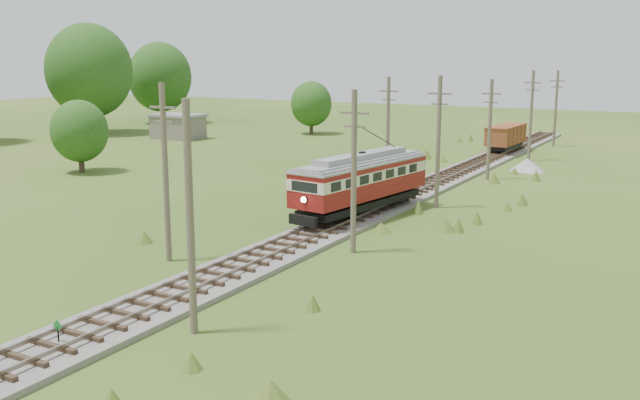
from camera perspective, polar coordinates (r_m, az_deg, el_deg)
The scene contains 19 objects.
ground at distance 26.66m, azimuth -22.33°, elevation -12.11°, with size 260.00×260.00×0.00m, color #2C5118.
railbed_main at distance 53.58m, azimuth 7.17°, elevation 0.52°, with size 3.60×96.00×0.57m.
switch_marker at distance 27.44m, azimuth -20.23°, elevation -9.85°, with size 0.45×0.06×1.08m.
streetcar at distance 45.76m, azimuth 3.36°, elevation 1.74°, with size 4.46×12.13×5.49m.
gondola at distance 78.72m, azimuth 14.65°, elevation 4.98°, with size 2.65×7.55×2.49m.
gravel_pile at distance 67.50m, azimuth 16.31°, elevation 2.69°, with size 3.14×3.33×1.14m.
utility_pole_r_1 at distance 26.48m, azimuth -10.36°, elevation -1.54°, with size 0.30×0.30×8.80m.
utility_pole_r_2 at distance 37.13m, azimuth 2.72°, elevation 2.38°, with size 1.60×0.30×8.60m.
utility_pole_r_3 at distance 49.01m, azimuth 9.45°, elevation 4.68°, with size 1.60×0.30×9.00m.
utility_pole_r_4 at distance 61.42m, azimuth 13.42°, elevation 5.58°, with size 1.60×0.30×8.40m.
utility_pole_r_5 at distance 73.86m, azimuth 16.53°, elevation 6.56°, with size 1.60×0.30×8.90m.
utility_pole_r_6 at distance 86.60m, azimuth 18.34°, elevation 7.04°, with size 1.60×0.30×8.70m.
utility_pole_l_a at distance 36.33m, azimuth -12.27°, elevation 2.25°, with size 1.60×0.30×9.00m.
utility_pole_l_b at distance 60.19m, azimuth 5.45°, elevation 5.82°, with size 1.60×0.30×8.60m.
tree_left_4 at distance 100.81m, azimuth -17.99°, elevation 9.82°, with size 11.34×11.34×14.61m.
tree_left_5 at distance 113.69m, azimuth -12.69°, elevation 9.59°, with size 9.66×9.66×12.44m.
tree_mid_a at distance 95.75m, azimuth -0.70°, elevation 7.70°, with size 5.46×5.46×7.03m.
tree_mid_c at distance 67.20m, azimuth -18.69°, elevation 5.25°, with size 5.04×5.04×6.49m.
shed at distance 92.24m, azimuth -11.30°, elevation 5.82°, with size 6.40×4.40×3.10m.
Camera 1 is at (19.64, -14.83, 10.26)m, focal length 40.00 mm.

